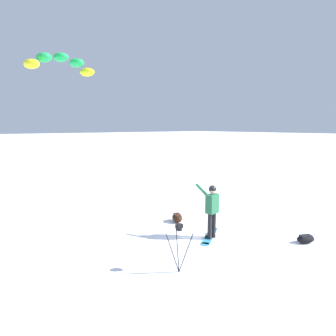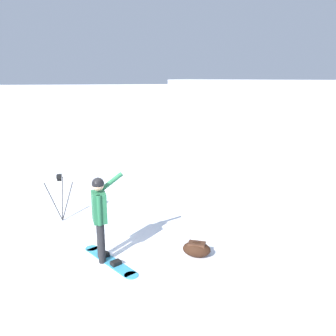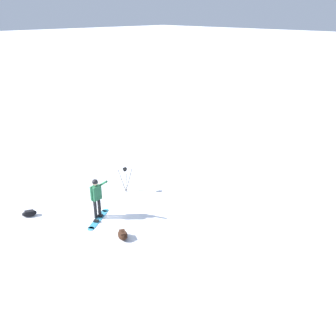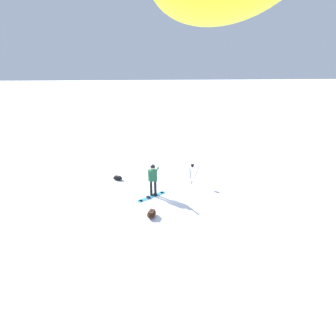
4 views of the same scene
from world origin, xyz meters
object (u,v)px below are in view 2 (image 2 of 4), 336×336
(snowboarder, at_px, (100,210))
(snowboard, at_px, (110,260))
(camera_tripod, at_px, (60,188))
(gear_bag_large, at_px, (197,249))

(snowboarder, height_order, snowboard, snowboarder)
(camera_tripod, bearing_deg, snowboard, -64.35)
(snowboarder, height_order, gear_bag_large, snowboarder)
(snowboarder, bearing_deg, camera_tripod, 113.45)
(snowboarder, relative_size, camera_tripod, 1.43)
(snowboarder, relative_size, snowboard, 1.17)
(snowboarder, bearing_deg, snowboard, -32.42)
(snowboard, relative_size, gear_bag_large, 2.22)
(snowboarder, height_order, camera_tripod, snowboarder)
(snowboard, bearing_deg, snowboarder, 147.58)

